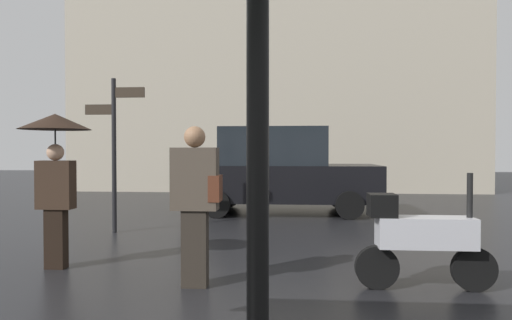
# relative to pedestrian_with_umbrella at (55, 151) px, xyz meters

# --- Properties ---
(pedestrian_with_umbrella) EXTENTS (0.87, 0.87, 1.92)m
(pedestrian_with_umbrella) POSITION_rel_pedestrian_with_umbrella_xyz_m (0.00, 0.00, 0.00)
(pedestrian_with_umbrella) COLOR black
(pedestrian_with_umbrella) RESTS_ON ground
(pedestrian_with_bag) EXTENTS (0.53, 0.24, 1.73)m
(pedestrian_with_bag) POSITION_rel_pedestrian_with_umbrella_xyz_m (1.90, -0.61, -0.48)
(pedestrian_with_bag) COLOR #2A241E
(pedestrian_with_bag) RESTS_ON ground
(parked_scooter) EXTENTS (1.45, 0.32, 1.23)m
(parked_scooter) POSITION_rel_pedestrian_with_umbrella_xyz_m (4.27, -0.55, -0.91)
(parked_scooter) COLOR black
(parked_scooter) RESTS_ON ground
(parked_car_left) EXTENTS (4.39, 2.07, 2.00)m
(parked_car_left) POSITION_rel_pedestrian_with_umbrella_xyz_m (2.65, 5.29, -0.47)
(parked_car_left) COLOR black
(parked_car_left) RESTS_ON ground
(street_signpost) EXTENTS (1.08, 0.08, 2.75)m
(street_signpost) POSITION_rel_pedestrian_with_umbrella_xyz_m (-0.23, 2.46, 0.21)
(street_signpost) COLOR black
(street_signpost) RESTS_ON ground
(building_block) EXTENTS (14.79, 2.18, 13.89)m
(building_block) POSITION_rel_pedestrian_with_umbrella_xyz_m (2.27, 11.36, 5.48)
(building_block) COLOR #B2A893
(building_block) RESTS_ON ground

